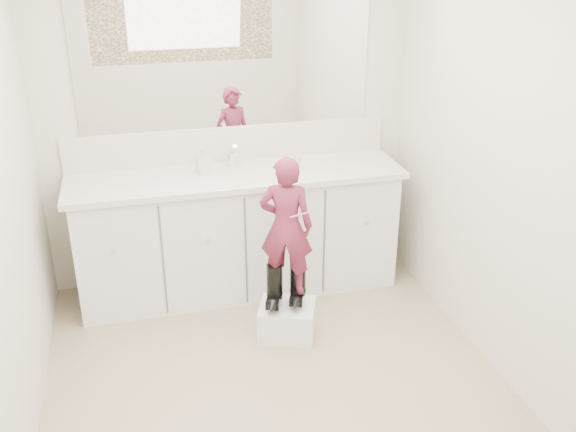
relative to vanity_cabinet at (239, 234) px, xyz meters
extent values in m
plane|color=#866B58|center=(0.00, -1.23, -0.42)|extent=(3.00, 3.00, 0.00)
plane|color=beige|center=(0.00, 0.27, 0.77)|extent=(2.60, 0.00, 2.60)
plane|color=beige|center=(0.00, -2.73, 0.77)|extent=(2.60, 0.00, 2.60)
plane|color=beige|center=(1.30, -1.23, 0.78)|extent=(0.00, 3.00, 3.00)
cube|color=silver|center=(0.00, 0.00, 0.00)|extent=(2.20, 0.55, 0.85)
cube|color=beige|center=(0.00, -0.01, 0.45)|extent=(2.28, 0.58, 0.04)
cube|color=beige|center=(0.00, 0.26, 0.59)|extent=(2.28, 0.03, 0.25)
cube|color=white|center=(0.00, 0.26, 1.22)|extent=(2.00, 0.02, 1.00)
cube|color=#472819|center=(0.00, -2.71, 1.22)|extent=(2.00, 0.01, 1.20)
cylinder|color=silver|center=(0.00, 0.15, 0.52)|extent=(0.08, 0.08, 0.10)
imported|color=beige|center=(0.41, -0.01, 0.51)|extent=(0.12, 0.12, 0.10)
imported|color=beige|center=(-0.22, 0.06, 0.55)|extent=(0.10, 0.10, 0.18)
cube|color=white|center=(0.18, -0.68, -0.31)|extent=(0.43, 0.40, 0.22)
imported|color=#A8335E|center=(0.18, -0.66, 0.34)|extent=(0.38, 0.32, 0.89)
cylinder|color=#E157A5|center=(0.25, -0.74, 0.45)|extent=(0.13, 0.06, 0.06)
camera|label=1|loc=(-0.68, -4.06, 1.97)|focal=40.00mm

